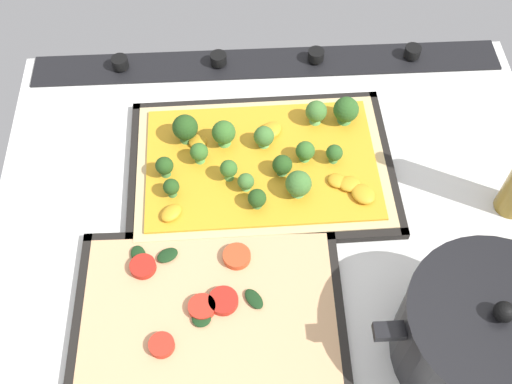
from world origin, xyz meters
TOP-DOWN VIEW (x-y plane):
  - ground_plane at (0.00, 0.00)cm, footprint 83.80×70.98cm
  - stove_control_panel at (-0.00, -31.99)cm, footprint 80.45×7.00cm
  - baking_tray_front at (2.30, -9.45)cm, footprint 40.35×27.92cm
  - broccoli_pizza at (2.08, -9.74)cm, footprint 37.92×25.49cm
  - baking_tray_back at (10.46, 13.63)cm, footprint 35.67×24.57cm
  - veggie_pizza_back at (10.65, 13.35)cm, footprint 33.23×22.13cm
  - cooking_pot at (-22.51, 20.81)cm, footprint 27.59×20.80cm

SIDE VIEW (x-z plane):
  - ground_plane at x=0.00cm, z-range -3.00..0.00cm
  - baking_tray_front at x=2.30cm, z-range -0.29..1.01cm
  - baking_tray_back at x=10.46cm, z-range -0.28..1.02cm
  - stove_control_panel at x=0.00cm, z-range -0.76..1.84cm
  - veggie_pizza_back at x=10.65cm, z-range 0.10..2.00cm
  - broccoli_pizza at x=2.08cm, z-range -1.08..5.14cm
  - cooking_pot at x=-22.51cm, z-range -1.15..13.23cm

